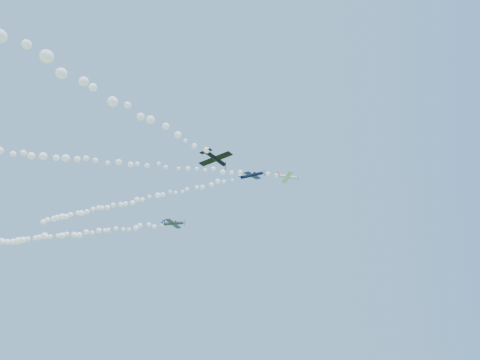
% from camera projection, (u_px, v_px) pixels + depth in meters
% --- Properties ---
extents(plane_white, '(6.51, 6.86, 2.31)m').
position_uv_depth(plane_white, '(287.00, 177.00, 111.71)').
color(plane_white, white).
extents(smoke_trail_white, '(74.02, 31.17, 2.83)m').
position_uv_depth(smoke_trail_white, '(133.00, 164.00, 103.38)').
color(smoke_trail_white, white).
extents(plane_navy, '(7.66, 8.04, 2.29)m').
position_uv_depth(plane_navy, '(252.00, 175.00, 109.56)').
color(plane_navy, '#0D133B').
extents(smoke_trail_navy, '(80.08, 28.50, 2.99)m').
position_uv_depth(smoke_trail_navy, '(128.00, 202.00, 128.50)').
color(smoke_trail_navy, white).
extents(plane_grey, '(7.28, 7.72, 2.39)m').
position_uv_depth(plane_grey, '(173.00, 223.00, 110.92)').
color(plane_grey, '#353C4E').
extents(smoke_trail_grey, '(62.31, 10.42, 3.26)m').
position_uv_depth(smoke_trail_grey, '(71.00, 234.00, 119.70)').
color(smoke_trail_grey, white).
extents(plane_black, '(6.85, 6.45, 2.55)m').
position_uv_depth(plane_black, '(215.00, 158.00, 73.26)').
color(plane_black, black).
extents(smoke_trail_black, '(32.73, 65.65, 2.75)m').
position_uv_depth(smoke_trail_black, '(2.00, 33.00, 44.49)').
color(smoke_trail_black, white).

